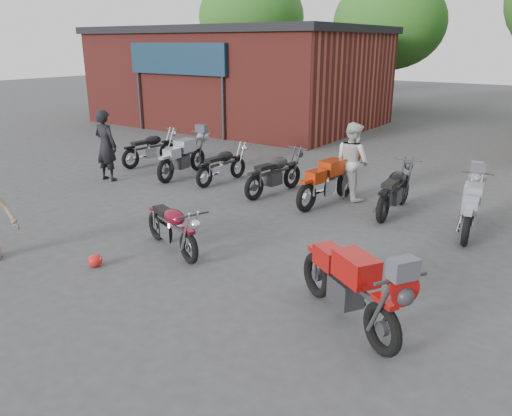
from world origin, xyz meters
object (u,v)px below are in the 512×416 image
Objects in this scene: vintage_motorcycle at (172,224)px; row_bike_3 at (275,171)px; helmet at (95,261)px; row_bike_2 at (222,163)px; row_bike_4 at (328,178)px; row_bike_1 at (183,155)px; person_dark at (106,146)px; row_bike_5 at (395,188)px; sportbike at (349,281)px; row_bike_6 at (471,205)px; person_light at (352,161)px; row_bike_0 at (150,147)px.

vintage_motorcycle is 4.15m from row_bike_3.
vintage_motorcycle is 1.44m from helmet.
row_bike_4 is at bearing -86.88° from row_bike_2.
row_bike_2 is (1.31, 0.13, -0.09)m from row_bike_1.
row_bike_2 is at bearing 106.35° from helmet.
row_bike_3 is at bearing -165.55° from person_dark.
row_bike_3 is at bearing -88.44° from row_bike_2.
row_bike_1 is 6.03m from row_bike_5.
row_bike_5 is (-1.15, 4.82, -0.05)m from sportbike.
person_dark is 0.96× the size of row_bike_6.
row_bike_1 is at bearing 118.74° from helmet.
person_light reaches higher than row_bike_3.
person_light is at bearing -88.59° from row_bike_1.
row_bike_0 is at bearing 92.69° from row_bike_3.
row_bike_3 is 0.93× the size of row_bike_4.
row_bike_0 is at bearing 129.20° from helmet.
helmet is 0.12× the size of row_bike_5.
vintage_motorcycle is 5.04m from row_bike_5.
row_bike_0 is at bearing 67.49° from row_bike_1.
row_bike_4 is (-2.66, 4.58, -0.01)m from sportbike.
vintage_motorcycle is 0.98× the size of person_light.
row_bike_1 is at bearing 98.59° from row_bike_3.
person_light is 1.02× the size of row_bike_2.
row_bike_2 is (-3.46, -0.64, -0.40)m from person_light.
row_bike_3 is at bearing 80.77° from row_bike_6.
row_bike_4 is at bearing 96.58° from vintage_motorcycle.
person_light is (-2.40, 5.29, 0.29)m from sportbike.
sportbike is 4.53m from row_bike_6.
row_bike_4 is (6.32, -0.40, 0.06)m from row_bike_0.
row_bike_0 is (-0.39, 1.95, -0.40)m from person_dark.
row_bike_5 is at bearing -84.91° from row_bike_0.
sportbike is 1.02× the size of row_bike_1.
sportbike is at bearing -112.78° from row_bike_0.
row_bike_6 is at bearing -104.20° from row_bike_5.
vintage_motorcycle is at bearing 174.66° from row_bike_4.
sportbike is at bearing 10.53° from helmet.
row_bike_6 reaches higher than helmet.
vintage_motorcycle is 0.85× the size of row_bike_1.
row_bike_0 is 0.91× the size of row_bike_4.
row_bike_4 is at bearing 152.24° from sportbike.
row_bike_3 is (4.47, 1.53, -0.38)m from person_dark.
row_bike_1 is at bearing -98.38° from row_bike_0.
row_bike_5 is 1.69m from row_bike_6.
row_bike_4 is at bearing -169.85° from person_dark.
helmet is at bearing 147.74° from row_bike_5.
vintage_motorcycle is 7.55× the size of helmet.
vintage_motorcycle is at bearing -146.94° from row_bike_1.
row_bike_1 is at bearing -138.20° from person_dark.
vintage_motorcycle is 5.60m from person_dark.
helmet is at bearing 98.42° from person_light.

